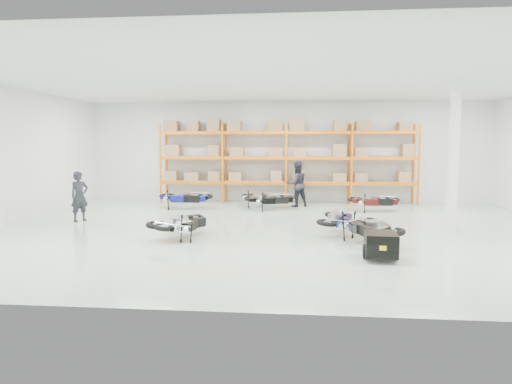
# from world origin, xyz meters

# --- Properties ---
(room) EXTENTS (18.00, 18.00, 18.00)m
(room) POSITION_xyz_m (0.00, 0.00, 2.25)
(room) COLOR #AABEAA
(room) RESTS_ON ground
(pallet_rack) EXTENTS (11.28, 0.98, 3.62)m
(pallet_rack) POSITION_xyz_m (-0.00, 6.45, 2.26)
(pallet_rack) COLOR #D7610B
(pallet_rack) RESTS_ON ground
(structural_column) EXTENTS (0.25, 0.25, 4.50)m
(structural_column) POSITION_xyz_m (5.20, 0.50, 2.25)
(structural_column) COLOR white
(structural_column) RESTS_ON ground
(moto_blue_centre) EXTENTS (1.22, 1.90, 1.14)m
(moto_blue_centre) POSITION_xyz_m (1.70, -0.55, 0.54)
(moto_blue_centre) COLOR #080F52
(moto_blue_centre) RESTS_ON ground
(moto_silver_left) EXTENTS (1.66, 1.94, 1.13)m
(moto_silver_left) POSITION_xyz_m (-2.70, -1.48, 0.53)
(moto_silver_left) COLOR silver
(moto_silver_left) RESTS_ON ground
(moto_black_far_left) EXTENTS (1.18, 1.82, 1.09)m
(moto_black_far_left) POSITION_xyz_m (-2.62, -1.58, 0.51)
(moto_black_far_left) COLOR black
(moto_black_far_left) RESTS_ON ground
(moto_touring_right) EXTENTS (1.41, 2.06, 1.21)m
(moto_touring_right) POSITION_xyz_m (2.40, -1.88, 0.57)
(moto_touring_right) COLOR black
(moto_touring_right) RESTS_ON ground
(trailer) EXTENTS (0.78, 1.49, 0.62)m
(trailer) POSITION_xyz_m (2.40, -3.48, 0.36)
(trailer) COLOR black
(trailer) RESTS_ON ground
(moto_back_a) EXTENTS (1.91, 0.96, 1.24)m
(moto_back_a) POSITION_xyz_m (-4.06, 4.19, 0.58)
(moto_back_a) COLOR navy
(moto_back_a) RESTS_ON ground
(moto_back_b) EXTENTS (1.85, 1.18, 1.11)m
(moto_back_b) POSITION_xyz_m (-0.93, 4.87, 0.52)
(moto_back_b) COLOR #ABB0B5
(moto_back_b) RESTS_ON ground
(moto_back_c) EXTENTS (1.96, 1.45, 1.14)m
(moto_back_c) POSITION_xyz_m (-0.55, 4.20, 0.54)
(moto_back_c) COLOR black
(moto_back_c) RESTS_ON ground
(moto_back_d) EXTENTS (1.78, 0.95, 1.12)m
(moto_back_d) POSITION_xyz_m (3.50, 4.13, 0.53)
(moto_back_d) COLOR #450D0E
(moto_back_d) RESTS_ON ground
(person_left) EXTENTS (0.69, 0.74, 1.70)m
(person_left) POSITION_xyz_m (-6.87, 0.93, 0.85)
(person_left) COLOR black
(person_left) RESTS_ON ground
(person_back) EXTENTS (1.13, 1.03, 1.89)m
(person_back) POSITION_xyz_m (0.47, 5.25, 0.95)
(person_back) COLOR black
(person_back) RESTS_ON ground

